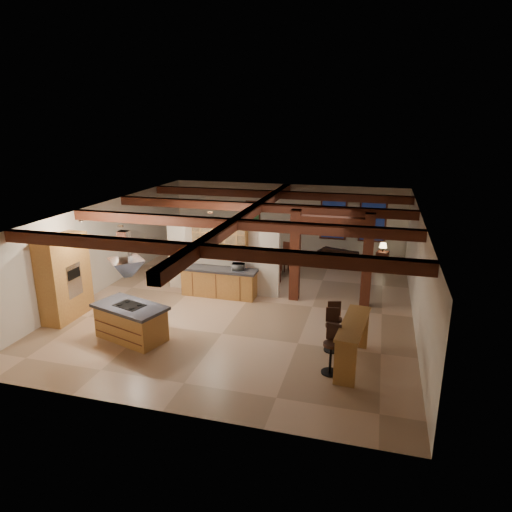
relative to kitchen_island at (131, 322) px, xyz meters
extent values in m
plane|color=tan|center=(2.18, 3.35, -0.48)|extent=(12.00, 12.00, 0.00)
plane|color=beige|center=(2.18, 9.35, 0.97)|extent=(10.00, 0.00, 10.00)
plane|color=beige|center=(2.18, -2.65, 0.97)|extent=(10.00, 0.00, 10.00)
plane|color=beige|center=(-2.82, 3.35, 0.97)|extent=(0.00, 12.00, 12.00)
plane|color=beige|center=(7.18, 3.35, 0.97)|extent=(0.00, 12.00, 12.00)
plane|color=#3E2613|center=(2.18, 3.35, 2.42)|extent=(12.00, 12.00, 0.00)
cube|color=#411810|center=(2.18, -0.65, 2.28)|extent=(10.00, 0.25, 0.28)
cube|color=#411810|center=(2.18, 2.05, 2.28)|extent=(10.00, 0.25, 0.28)
cube|color=#411810|center=(2.18, 4.65, 2.28)|extent=(10.00, 0.25, 0.28)
cube|color=#411810|center=(2.18, 7.35, 2.28)|extent=(10.00, 0.25, 0.28)
cube|color=#411810|center=(2.18, 3.35, 2.28)|extent=(0.28, 12.00, 0.28)
cube|color=#411810|center=(3.58, 3.85, 0.97)|extent=(0.30, 0.30, 2.90)
cube|color=#411810|center=(5.78, 3.85, 0.97)|extent=(0.30, 0.30, 2.90)
cube|color=#411810|center=(4.68, 3.85, 2.12)|extent=(2.50, 0.28, 0.28)
cube|color=beige|center=(1.18, 3.85, 0.62)|extent=(3.80, 0.18, 2.20)
cube|color=#AF8538|center=(-2.49, 0.75, 0.72)|extent=(0.64, 1.60, 2.40)
cube|color=silver|center=(-2.19, 0.75, 0.67)|extent=(0.06, 0.62, 0.95)
cube|color=black|center=(-2.15, 0.75, 0.87)|extent=(0.01, 0.50, 0.28)
cube|color=#AF8538|center=(1.18, 3.46, -0.05)|extent=(2.40, 0.60, 0.86)
cube|color=black|center=(1.18, 3.46, 0.42)|extent=(2.50, 0.66, 0.08)
cube|color=#AF8538|center=(1.18, 3.67, 1.37)|extent=(1.80, 0.34, 0.95)
cube|color=silver|center=(1.18, 3.49, 1.37)|extent=(1.74, 0.02, 0.90)
pyramid|color=silver|center=(0.00, 0.00, 1.25)|extent=(1.10, 1.10, 0.45)
cube|color=silver|center=(0.00, 0.00, 2.06)|extent=(0.26, 0.22, 0.73)
cube|color=#411810|center=(4.18, 9.29, 1.02)|extent=(1.10, 0.05, 1.70)
cube|color=black|center=(4.18, 9.26, 1.02)|extent=(0.95, 0.02, 1.55)
cube|color=#411810|center=(5.78, 9.29, 1.02)|extent=(1.10, 0.05, 1.70)
cube|color=black|center=(5.78, 9.26, 1.02)|extent=(0.95, 0.02, 1.55)
cube|color=#411810|center=(0.68, 9.29, 1.22)|extent=(0.65, 0.04, 0.85)
cube|color=#275B32|center=(0.68, 9.27, 1.22)|extent=(0.55, 0.01, 0.75)
cylinder|color=silver|center=(-0.42, 0.55, 2.39)|extent=(0.16, 0.16, 0.03)
cylinder|color=silver|center=(1.18, 2.85, 2.39)|extent=(0.16, 0.16, 0.03)
cylinder|color=silver|center=(-1.82, 0.85, 2.39)|extent=(0.16, 0.16, 0.03)
cube|color=#AF8538|center=(0.00, 0.00, -0.05)|extent=(1.98, 1.39, 0.86)
cube|color=black|center=(0.00, 0.00, 0.42)|extent=(2.13, 1.54, 0.08)
cube|color=black|center=(0.00, 0.00, 0.46)|extent=(0.86, 0.70, 0.02)
imported|color=#3F1F0F|center=(2.10, 5.96, -0.15)|extent=(2.09, 1.63, 0.65)
imported|color=black|center=(4.73, 8.32, -0.19)|extent=(2.09, 1.35, 0.57)
imported|color=#ADADB1|center=(1.84, 3.46, 0.57)|extent=(0.44, 0.34, 0.22)
cube|color=#AF8538|center=(5.64, 0.16, 0.58)|extent=(0.72, 2.11, 0.06)
cube|color=#AF8538|center=(5.55, -0.76, 0.04)|extent=(0.47, 0.15, 1.04)
cube|color=#AF8538|center=(5.73, 1.09, 0.04)|extent=(0.47, 0.15, 1.04)
cube|color=#411810|center=(6.26, 8.32, -0.21)|extent=(0.52, 0.52, 0.53)
cylinder|color=black|center=(6.26, 8.32, 0.14)|extent=(0.06, 0.06, 0.17)
cone|color=#F3D992|center=(6.26, 8.32, 0.31)|extent=(0.30, 0.30, 0.19)
cylinder|color=black|center=(5.20, -0.35, 0.24)|extent=(0.36, 0.36, 0.07)
cube|color=black|center=(5.23, -0.18, 0.47)|extent=(0.34, 0.10, 0.40)
cylinder|color=black|center=(5.20, -0.35, -0.12)|extent=(0.06, 0.06, 0.70)
cylinder|color=black|center=(5.20, -0.35, -0.46)|extent=(0.40, 0.40, 0.03)
cylinder|color=black|center=(5.11, 0.72, 0.20)|extent=(0.34, 0.34, 0.07)
cube|color=black|center=(5.09, 0.88, 0.42)|extent=(0.32, 0.09, 0.38)
cylinder|color=black|center=(5.11, 0.72, -0.14)|extent=(0.06, 0.06, 0.66)
cylinder|color=black|center=(5.11, 0.72, -0.46)|extent=(0.38, 0.38, 0.03)
cylinder|color=black|center=(5.14, 1.03, 0.23)|extent=(0.35, 0.35, 0.07)
cube|color=black|center=(5.10, 1.19, 0.46)|extent=(0.33, 0.13, 0.39)
cylinder|color=black|center=(5.14, 1.03, -0.12)|extent=(0.06, 0.06, 0.69)
cylinder|color=black|center=(5.14, 1.03, -0.46)|extent=(0.39, 0.39, 0.03)
cube|color=#411810|center=(1.25, 5.45, -0.03)|extent=(0.51, 0.51, 0.06)
cube|color=#411810|center=(1.30, 5.65, 0.34)|extent=(0.42, 0.15, 0.75)
cylinder|color=#411810|center=(1.04, 5.32, -0.27)|extent=(0.05, 0.05, 0.42)
cylinder|color=#411810|center=(1.37, 5.24, -0.27)|extent=(0.05, 0.05, 0.42)
cylinder|color=#411810|center=(1.12, 5.65, -0.27)|extent=(0.05, 0.05, 0.42)
cylinder|color=#411810|center=(1.45, 5.57, -0.27)|extent=(0.05, 0.05, 0.42)
cube|color=#411810|center=(1.58, 6.81, -0.03)|extent=(0.51, 0.51, 0.06)
cube|color=#411810|center=(1.53, 6.61, 0.34)|extent=(0.42, 0.15, 0.75)
cylinder|color=#411810|center=(1.79, 6.94, -0.27)|extent=(0.05, 0.05, 0.42)
cylinder|color=#411810|center=(1.45, 7.02, -0.27)|extent=(0.05, 0.05, 0.42)
cylinder|color=#411810|center=(1.70, 6.60, -0.27)|extent=(0.05, 0.05, 0.42)
cylinder|color=#411810|center=(1.37, 6.68, -0.27)|extent=(0.05, 0.05, 0.42)
cube|color=#411810|center=(1.93, 5.28, -0.03)|extent=(0.51, 0.51, 0.06)
cube|color=#411810|center=(1.98, 5.49, 0.34)|extent=(0.42, 0.15, 0.75)
cylinder|color=#411810|center=(1.72, 5.16, -0.27)|extent=(0.05, 0.05, 0.42)
cylinder|color=#411810|center=(2.06, 5.08, -0.27)|extent=(0.05, 0.05, 0.42)
cylinder|color=#411810|center=(1.80, 5.49, -0.27)|extent=(0.05, 0.05, 0.42)
cylinder|color=#411810|center=(2.14, 5.41, -0.27)|extent=(0.05, 0.05, 0.42)
cube|color=#411810|center=(2.26, 6.64, -0.03)|extent=(0.51, 0.51, 0.06)
cube|color=#411810|center=(2.21, 6.44, 0.34)|extent=(0.42, 0.15, 0.75)
cylinder|color=#411810|center=(2.47, 6.77, -0.27)|extent=(0.05, 0.05, 0.42)
cylinder|color=#411810|center=(2.14, 6.85, -0.27)|extent=(0.05, 0.05, 0.42)
cylinder|color=#411810|center=(2.39, 6.44, -0.27)|extent=(0.05, 0.05, 0.42)
cylinder|color=#411810|center=(2.06, 6.52, -0.27)|extent=(0.05, 0.05, 0.42)
cube|color=#411810|center=(2.61, 5.12, -0.03)|extent=(0.51, 0.51, 0.06)
cube|color=#411810|center=(2.66, 5.32, 0.34)|extent=(0.42, 0.15, 0.75)
cylinder|color=#411810|center=(2.41, 4.99, -0.27)|extent=(0.05, 0.05, 0.42)
cylinder|color=#411810|center=(2.74, 4.91, -0.27)|extent=(0.05, 0.05, 0.42)
cylinder|color=#411810|center=(2.49, 5.32, -0.27)|extent=(0.05, 0.05, 0.42)
cylinder|color=#411810|center=(2.82, 5.24, -0.27)|extent=(0.05, 0.05, 0.42)
cube|color=#411810|center=(2.94, 6.48, -0.03)|extent=(0.51, 0.51, 0.06)
cube|color=#411810|center=(2.89, 6.27, 0.34)|extent=(0.42, 0.15, 0.75)
cylinder|color=#411810|center=(3.15, 6.60, -0.27)|extent=(0.05, 0.05, 0.42)
cylinder|color=#411810|center=(2.82, 6.69, -0.27)|extent=(0.05, 0.05, 0.42)
cylinder|color=#411810|center=(3.07, 6.27, -0.27)|extent=(0.05, 0.05, 0.42)
cylinder|color=#411810|center=(2.74, 6.35, -0.27)|extent=(0.05, 0.05, 0.42)
camera|label=1|loc=(6.00, -9.60, 5.04)|focal=32.00mm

